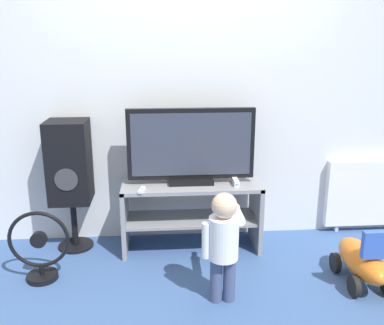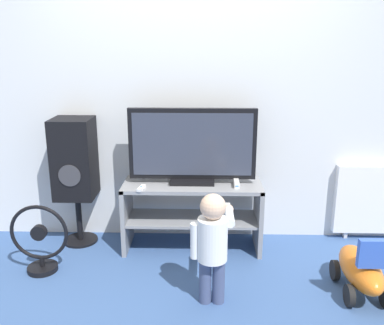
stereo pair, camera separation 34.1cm
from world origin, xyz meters
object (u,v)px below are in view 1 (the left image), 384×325
(game_console, at_px, (235,181))
(radiator, at_px, (369,193))
(television, at_px, (191,147))
(remote_primary, at_px, (142,190))
(floor_fan, at_px, (40,249))
(speaker_tower, at_px, (70,165))
(child, at_px, (224,238))
(ride_on_toy, at_px, (362,261))

(game_console, distance_m, radiator, 1.35)
(television, xyz_separation_m, radiator, (1.67, 0.20, -0.52))
(remote_primary, height_order, floor_fan, remote_primary)
(floor_fan, bearing_deg, speaker_tower, 73.27)
(remote_primary, bearing_deg, game_console, 8.74)
(game_console, height_order, child, child)
(game_console, relative_size, radiator, 0.22)
(child, height_order, ride_on_toy, child)
(remote_primary, bearing_deg, radiator, 10.45)
(child, bearing_deg, speaker_tower, 142.75)
(speaker_tower, relative_size, floor_fan, 2.03)
(television, distance_m, radiator, 1.76)
(floor_fan, height_order, ride_on_toy, floor_fan)
(television, distance_m, child, 0.93)
(television, distance_m, speaker_tower, 1.01)
(remote_primary, xyz_separation_m, floor_fan, (-0.75, -0.27, -0.35))
(speaker_tower, bearing_deg, remote_primary, -21.98)
(game_console, xyz_separation_m, speaker_tower, (-1.36, 0.12, 0.14))
(game_console, xyz_separation_m, radiator, (1.31, 0.26, -0.24))
(remote_primary, xyz_separation_m, child, (0.56, -0.64, -0.13))
(game_console, distance_m, speaker_tower, 1.37)
(television, height_order, radiator, television)
(game_console, xyz_separation_m, remote_primary, (-0.76, -0.12, -0.01))
(remote_primary, height_order, radiator, radiator)
(speaker_tower, distance_m, ride_on_toy, 2.39)
(ride_on_toy, bearing_deg, floor_fan, 174.19)
(game_console, bearing_deg, radiator, 11.44)
(floor_fan, bearing_deg, radiator, 13.07)
(remote_primary, height_order, child, child)
(remote_primary, relative_size, ride_on_toy, 0.22)
(television, relative_size, speaker_tower, 0.94)
(floor_fan, relative_size, radiator, 0.67)
(child, xyz_separation_m, speaker_tower, (-1.15, 0.88, 0.28))
(television, bearing_deg, floor_fan, -158.61)
(ride_on_toy, distance_m, radiator, 1.03)
(television, height_order, game_console, television)
(game_console, relative_size, floor_fan, 0.33)
(game_console, bearing_deg, remote_primary, -171.26)
(remote_primary, relative_size, speaker_tower, 0.12)
(speaker_tower, xyz_separation_m, radiator, (2.66, 0.14, -0.37))
(radiator, bearing_deg, television, -173.05)
(television, xyz_separation_m, child, (0.16, -0.82, -0.43))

